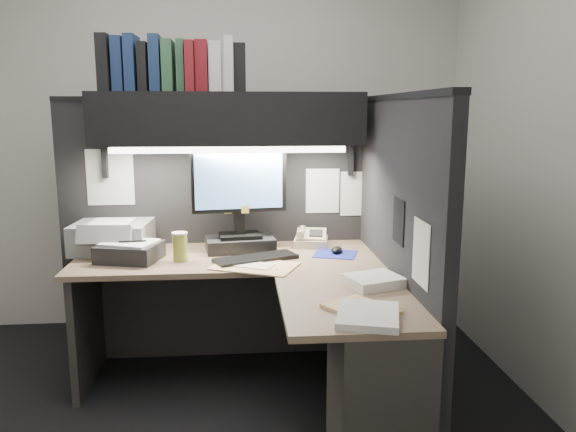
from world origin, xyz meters
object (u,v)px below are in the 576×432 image
object	(u,v)px
notebook_stack	(130,252)
desk	(292,341)
telephone	(311,239)
keyboard	(256,259)
monitor	(239,211)
overhead_shelf	(229,119)
coffee_cup	(180,248)
printer	(113,237)

from	to	relation	value
notebook_stack	desk	bearing A→B (deg)	-31.05
telephone	keyboard	bearing A→B (deg)	-127.09
monitor	notebook_stack	size ratio (longest dim) A/B	1.89
desk	overhead_shelf	bearing A→B (deg)	111.79
overhead_shelf	keyboard	xyz separation A→B (m)	(0.14, -0.30, -0.76)
desk	monitor	xyz separation A→B (m)	(-0.25, 0.69, 0.52)
keyboard	overhead_shelf	bearing A→B (deg)	91.63
keyboard	notebook_stack	size ratio (longest dim) A/B	1.46
keyboard	coffee_cup	size ratio (longest dim) A/B	3.07
desk	coffee_cup	distance (m)	0.83
keyboard	notebook_stack	world-z (taller)	notebook_stack
keyboard	notebook_stack	xyz separation A→B (m)	(-0.69, 0.07, 0.04)
overhead_shelf	printer	size ratio (longest dim) A/B	3.61
monitor	keyboard	world-z (taller)	monitor
overhead_shelf	keyboard	size ratio (longest dim) A/B	3.35
desk	keyboard	distance (m)	0.56
keyboard	coffee_cup	distance (m)	0.42
keyboard	telephone	bearing A→B (deg)	19.30
overhead_shelf	coffee_cup	world-z (taller)	overhead_shelf
notebook_stack	telephone	bearing A→B (deg)	13.53
monitor	overhead_shelf	bearing A→B (deg)	123.17
desk	printer	bearing A→B (deg)	143.27
overhead_shelf	monitor	bearing A→B (deg)	-49.35
keyboard	telephone	distance (m)	0.47
overhead_shelf	telephone	xyz separation A→B (m)	(0.49, 0.01, -0.73)
printer	coffee_cup	bearing A→B (deg)	-28.01
telephone	coffee_cup	bearing A→B (deg)	-148.74
printer	notebook_stack	distance (m)	0.27
telephone	printer	bearing A→B (deg)	-168.25
keyboard	notebook_stack	bearing A→B (deg)	151.54
overhead_shelf	coffee_cup	distance (m)	0.80
coffee_cup	notebook_stack	size ratio (longest dim) A/B	0.48
notebook_stack	overhead_shelf	bearing A→B (deg)	23.08
monitor	notebook_stack	bearing A→B (deg)	-171.40
keyboard	coffee_cup	world-z (taller)	coffee_cup
monitor	telephone	distance (m)	0.48
overhead_shelf	printer	bearing A→B (deg)	-179.19
notebook_stack	coffee_cup	bearing A→B (deg)	-7.58
overhead_shelf	keyboard	world-z (taller)	overhead_shelf
overhead_shelf	notebook_stack	size ratio (longest dim) A/B	4.90
keyboard	telephone	world-z (taller)	telephone
monitor	printer	xyz separation A→B (m)	(-0.75, 0.05, -0.15)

